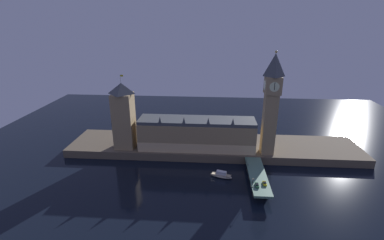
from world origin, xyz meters
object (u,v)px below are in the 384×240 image
Objects in this scene: pedestrian_near_rail at (252,182)px; boat_upstream at (221,175)px; car_northbound_trail at (257,185)px; pedestrian_far_rail at (248,165)px; street_lamp_far at (247,157)px; clock_tower at (271,102)px; victoria_tower at (124,116)px; street_lamp_near at (253,182)px; car_southbound_lead at (265,183)px.

boat_upstream is (-17.47, 14.91, -4.96)m from pedestrian_near_rail.
car_northbound_trail is at bearing -41.02° from boat_upstream.
pedestrian_near_rail is 1.04× the size of pedestrian_far_rail.
street_lamp_far is 21.70m from boat_upstream.
clock_tower is 1.31× the size of victoria_tower.
victoria_tower is 101.67m from pedestrian_near_rail.
victoria_tower is at bearing 152.77° from car_northbound_trail.
pedestrian_far_rail is at bearing 19.93° from boat_upstream.
street_lamp_near is (-15.69, -45.61, -34.36)m from clock_tower.
pedestrian_near_rail is (-15.29, -41.74, -37.21)m from clock_tower.
victoria_tower is 8.95× the size of street_lamp_near.
car_southbound_lead is at bearing -101.14° from clock_tower.
pedestrian_far_rail is at bearing -84.73° from street_lamp_far.
pedestrian_far_rail reaches higher than car_northbound_trail.
car_southbound_lead is 2.58× the size of pedestrian_far_rail.
car_southbound_lead is (-8.24, -41.82, -37.54)m from clock_tower.
pedestrian_far_rail is at bearing -14.65° from victoria_tower.
car_southbound_lead is at bearing -24.96° from victoria_tower.
street_lamp_far is at bearing 90.00° from street_lamp_near.
clock_tower reaches higher than car_southbound_lead.
victoria_tower is 104.80m from car_northbound_trail.
boat_upstream is at bearing 139.53° from pedestrian_near_rail.
car_southbound_lead is (95.42, -44.41, -24.03)m from victoria_tower.
street_lamp_far reaches higher than car_southbound_lead.
street_lamp_far reaches higher than pedestrian_near_rail.
car_southbound_lead is at bearing 25.67° from car_northbound_trail.
victoria_tower is 3.73× the size of boat_upstream.
clock_tower is at bearing 69.88° from pedestrian_near_rail.
street_lamp_far is (-15.69, -16.17, -34.06)m from clock_tower.
street_lamp_far is (-2.75, 27.91, 3.42)m from car_northbound_trail.
victoria_tower is at bearing 165.35° from pedestrian_far_rail.
pedestrian_near_rail reaches higher than car_southbound_lead.
car_northbound_trail is 3.33m from pedestrian_near_rail.
street_lamp_near reaches higher than pedestrian_far_rail.
victoria_tower reaches higher than pedestrian_near_rail.
clock_tower is 4.89× the size of boat_upstream.
pedestrian_near_rail is 0.28× the size of street_lamp_far.
pedestrian_near_rail is 0.12× the size of boat_upstream.
boat_upstream is at bearing -22.54° from victoria_tower.
car_northbound_trail reaches higher than boat_upstream.
pedestrian_far_rail reaches higher than car_southbound_lead.
pedestrian_far_rail is at bearing 95.70° from car_northbound_trail.
clock_tower reaches higher than car_northbound_trail.
car_northbound_trail is 0.73× the size of street_lamp_far.
street_lamp_far is (87.96, -18.76, -20.56)m from victoria_tower.
car_southbound_lead is 0.69× the size of street_lamp_far.
boat_upstream is (-32.77, -26.83, -42.17)m from clock_tower.
pedestrian_far_rail is 0.12× the size of boat_upstream.
street_lamp_far is at bearing 90.90° from pedestrian_near_rail.
street_lamp_far is 0.45× the size of boat_upstream.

